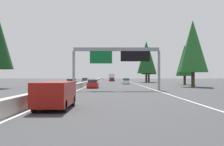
{
  "coord_description": "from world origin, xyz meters",
  "views": [
    {
      "loc": [
        -3.51,
        -5.11,
        2.07
      ],
      "look_at": [
        63.02,
        -5.31,
        2.77
      ],
      "focal_mm": 44.35,
      "sensor_mm": 36.0,
      "label": 1
    }
  ],
  "objects": [
    {
      "name": "ground_plane",
      "position": [
        60.0,
        0.0,
        0.0
      ],
      "size": [
        320.0,
        320.0,
        0.0
      ],
      "primitive_type": "plane",
      "color": "#38383A"
    },
    {
      "name": "conifer_right_mid",
      "position": [
        61.76,
        -22.51,
        5.71
      ],
      "size": [
        4.14,
        4.14,
        9.41
      ],
      "color": "#4C3823",
      "rests_on": "ground"
    },
    {
      "name": "sedan_distant_a",
      "position": [
        103.87,
        -5.4,
        0.68
      ],
      "size": [
        4.4,
        1.8,
        1.47
      ],
      "color": "maroon",
      "rests_on": "ground"
    },
    {
      "name": "shoulder_stripe_right",
      "position": [
        70.0,
        -11.52,
        0.01
      ],
      "size": [
        160.0,
        0.16,
        0.01
      ],
      "primitive_type": "cube",
      "color": "silver",
      "rests_on": "ground"
    },
    {
      "name": "oncoming_near",
      "position": [
        53.38,
        3.04,
        0.68
      ],
      "size": [
        4.4,
        1.8,
        1.47
      ],
      "rotation": [
        0.0,
        0.0,
        3.14
      ],
      "color": "red",
      "rests_on": "ground"
    },
    {
      "name": "sedan_far_left",
      "position": [
        67.04,
        -8.91,
        0.68
      ],
      "size": [
        4.4,
        1.8,
        1.47
      ],
      "color": "white",
      "rests_on": "ground"
    },
    {
      "name": "oncoming_far",
      "position": [
        81.65,
        2.92,
        0.68
      ],
      "size": [
        4.4,
        1.8,
        1.47
      ],
      "rotation": [
        0.0,
        0.0,
        3.14
      ],
      "color": "slate",
      "rests_on": "ground"
    },
    {
      "name": "sign_gantry_overhead",
      "position": [
        36.3,
        -6.04,
        4.9
      ],
      "size": [
        0.5,
        12.68,
        6.16
      ],
      "color": "gray",
      "rests_on": "ground"
    },
    {
      "name": "median_barrier",
      "position": [
        80.0,
        0.3,
        0.45
      ],
      "size": [
        180.0,
        0.56,
        0.9
      ],
      "primitive_type": "cube",
      "color": "#ADAAA3",
      "rests_on": "ground"
    },
    {
      "name": "minivan_mid_right",
      "position": [
        13.87,
        -1.59,
        0.95
      ],
      "size": [
        5.0,
        1.95,
        1.69
      ],
      "color": "maroon",
      "rests_on": "ground"
    },
    {
      "name": "box_truck_near_center",
      "position": [
        112.45,
        -5.3,
        1.61
      ],
      "size": [
        8.5,
        2.4,
        2.95
      ],
      "color": "white",
      "rests_on": "ground"
    },
    {
      "name": "conifer_right_distant",
      "position": [
        84.89,
        -16.37,
        8.04
      ],
      "size": [
        5.82,
        5.82,
        13.23
      ],
      "color": "#4C3823",
      "rests_on": "ground"
    },
    {
      "name": "conifer_right_far",
      "position": [
        89.1,
        -17.75,
        7.24
      ],
      "size": [
        5.24,
        5.24,
        11.91
      ],
      "color": "#4C3823",
      "rests_on": "ground"
    },
    {
      "name": "shoulder_stripe_median",
      "position": [
        70.0,
        -0.25,
        0.01
      ],
      "size": [
        160.0,
        0.16,
        0.01
      ],
      "primitive_type": "cube",
      "color": "silver",
      "rests_on": "ground"
    },
    {
      "name": "sedan_distant_b",
      "position": [
        43.69,
        -1.99,
        0.68
      ],
      "size": [
        4.4,
        1.8,
        1.47
      ],
      "color": "red",
      "rests_on": "ground"
    },
    {
      "name": "conifer_right_near",
      "position": [
        48.37,
        -20.5,
        7.67
      ],
      "size": [
        5.55,
        5.55,
        12.62
      ],
      "color": "#4C3823",
      "rests_on": "ground"
    }
  ]
}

